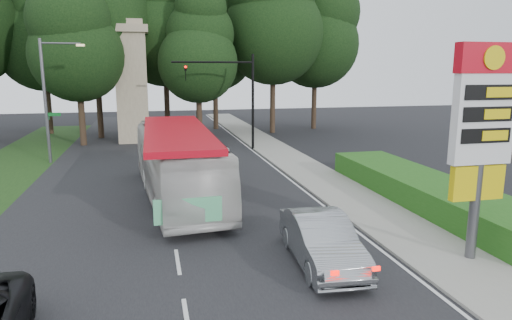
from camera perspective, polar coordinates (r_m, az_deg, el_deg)
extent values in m
cube|color=black|center=(22.72, -11.02, -4.42)|extent=(14.00, 80.00, 0.02)
cube|color=gray|center=(24.47, 9.30, -3.11)|extent=(3.00, 80.00, 0.12)
cube|color=#1F5416|center=(22.31, 20.46, -3.66)|extent=(3.00, 14.00, 1.20)
cylinder|color=#59595E|center=(16.08, 25.59, -6.01)|extent=(0.32, 0.32, 3.20)
cube|color=#D7BC0B|center=(15.83, 25.89, -2.54)|extent=(1.80, 0.25, 1.10)
cube|color=silver|center=(15.51, 26.52, 4.66)|extent=(2.00, 0.35, 2.80)
cube|color=#BB0919|center=(15.45, 27.11, 11.29)|extent=(2.10, 0.40, 0.90)
cylinder|color=#D7BC0B|center=(15.28, 27.65, 11.26)|extent=(0.70, 0.05, 0.70)
cube|color=black|center=(15.31, 27.24, 7.54)|extent=(1.70, 0.04, 0.45)
cube|color=black|center=(15.36, 27.02, 5.12)|extent=(1.70, 0.04, 0.45)
cube|color=black|center=(15.43, 26.80, 2.73)|extent=(1.70, 0.04, 0.45)
cylinder|color=black|center=(34.83, -0.40, 7.18)|extent=(0.20, 0.20, 7.20)
cylinder|color=black|center=(34.21, -5.42, 12.09)|extent=(6.00, 0.14, 0.14)
imported|color=black|center=(33.99, -8.82, 11.59)|extent=(0.18, 0.22, 1.10)
sphere|color=#FF0C05|center=(33.84, -8.80, 11.43)|extent=(0.18, 0.18, 0.18)
cylinder|color=#59595E|center=(32.61, -24.84, 6.58)|extent=(0.20, 0.20, 8.00)
cylinder|color=#59595E|center=(32.37, -23.26, 13.25)|extent=(2.40, 0.12, 0.12)
cube|color=#FFE599|center=(32.19, -21.09, 13.25)|extent=(0.50, 0.22, 0.14)
cube|color=#0C591E|center=(32.59, -23.95, 5.24)|extent=(0.85, 0.04, 0.22)
cube|color=#0C591E|center=(33.14, -24.54, 4.75)|extent=(0.04, 0.85, 0.22)
cube|color=gray|center=(39.94, -15.22, 8.61)|extent=(2.50, 2.50, 9.00)
cube|color=gray|center=(40.04, -15.59, 15.48)|extent=(3.00, 3.00, 0.60)
cube|color=gray|center=(40.08, -15.62, 16.19)|extent=(2.20, 2.20, 0.50)
cylinder|color=#2D2116|center=(47.92, -24.49, 6.21)|extent=(0.50, 0.50, 5.40)
sphere|color=black|center=(47.86, -25.04, 12.83)|extent=(8.40, 8.40, 8.40)
sphere|color=black|center=(48.09, -25.35, 16.39)|extent=(7.20, 7.20, 7.20)
cylinder|color=#2D2116|center=(43.20, -19.01, 6.89)|extent=(0.50, 0.50, 6.48)
sphere|color=black|center=(43.27, -19.59, 15.70)|extent=(10.08, 10.08, 10.08)
cylinder|color=#2D2116|center=(45.02, -11.08, 7.09)|extent=(0.50, 0.50, 5.94)
sphere|color=black|center=(45.02, -11.38, 14.86)|extent=(9.24, 9.24, 9.24)
sphere|color=black|center=(45.36, -11.55, 19.02)|extent=(7.92, 7.92, 7.92)
cylinder|color=#2D2116|center=(47.48, -5.07, 7.02)|extent=(0.50, 0.50, 5.22)
sphere|color=black|center=(47.40, -5.19, 13.51)|extent=(8.12, 8.12, 8.12)
sphere|color=black|center=(47.60, -5.25, 16.99)|extent=(6.96, 6.96, 6.96)
cylinder|color=#2D2116|center=(44.54, 2.09, 7.37)|extent=(0.50, 0.50, 6.12)
sphere|color=black|center=(44.57, 2.15, 15.46)|extent=(9.52, 9.52, 9.52)
cylinder|color=#2D2116|center=(47.99, 7.27, 7.24)|extent=(0.50, 0.50, 5.58)
sphere|color=black|center=(47.94, 7.44, 14.09)|extent=(8.68, 8.68, 8.68)
sphere|color=black|center=(48.20, 7.54, 17.77)|extent=(7.44, 7.44, 7.44)
cylinder|color=#2D2116|center=(39.43, -20.94, 5.08)|extent=(0.50, 0.50, 4.68)
sphere|color=black|center=(39.26, -21.44, 12.07)|extent=(7.28, 7.28, 7.28)
sphere|color=black|center=(39.42, -21.72, 15.84)|extent=(6.24, 6.24, 6.24)
cylinder|color=#2D2116|center=(39.80, -7.10, 5.52)|extent=(0.50, 0.50, 4.32)
sphere|color=black|center=(39.61, -7.26, 11.93)|extent=(6.72, 6.72, 6.72)
sphere|color=black|center=(39.71, -7.35, 15.39)|extent=(5.76, 5.76, 5.76)
sphere|color=black|center=(39.92, -7.43, 18.31)|extent=(4.32, 4.32, 4.32)
imported|color=silver|center=(21.83, -9.81, -0.52)|extent=(3.86, 12.22, 3.35)
imported|color=#969A9D|center=(14.68, 8.20, -9.91)|extent=(1.97, 4.91, 1.59)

